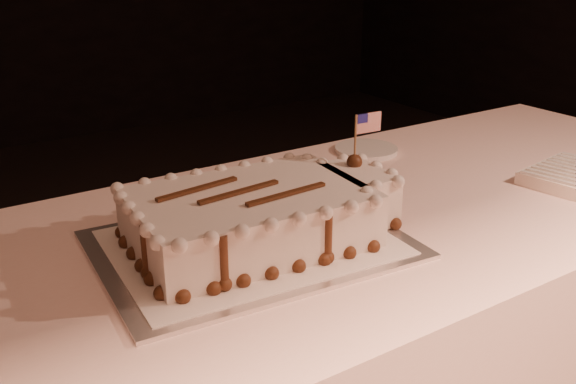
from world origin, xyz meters
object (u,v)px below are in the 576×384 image
sheet_cake (264,214)px  side_plate (366,150)px  napkin_stack (570,176)px  cake_board (251,245)px

sheet_cake → side_plate: 0.59m
napkin_stack → side_plate: size_ratio=1.44×
cake_board → sheet_cake: 0.06m
cake_board → side_plate: side_plate is taller
cake_board → sheet_cake: size_ratio=1.03×
sheet_cake → napkin_stack: 0.75m
napkin_stack → side_plate: (-0.24, 0.42, -0.01)m
sheet_cake → side_plate: size_ratio=3.21×
sheet_cake → side_plate: (0.49, 0.31, -0.05)m
sheet_cake → side_plate: bearing=32.1°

